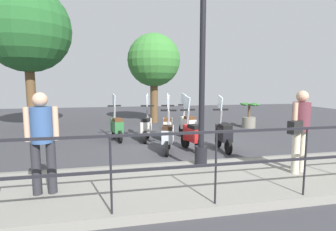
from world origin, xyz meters
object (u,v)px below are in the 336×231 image
Objects in this scene: lamp_post_near at (202,79)px; scooter_far_1 at (168,126)px; pedestrian_distant at (42,135)px; scooter_far_0 at (188,124)px; scooter_far_3 at (117,126)px; scooter_far_2 at (146,126)px; tree_distant at (154,61)px; potted_palm at (249,117)px; tree_large at (27,30)px; pedestrian_with_bag at (300,125)px; scooter_near_0 at (223,134)px; scooter_near_1 at (192,134)px; scooter_near_2 at (168,135)px.

scooter_far_1 is (3.20, 0.06, -1.48)m from lamp_post_near.
pedestrian_distant is 1.03× the size of scooter_far_1.
scooter_far_0 is 2.42m from scooter_far_3.
scooter_far_2 is at bearing 13.13° from lamp_post_near.
scooter_far_0 is at bearing -11.52° from lamp_post_near.
tree_distant is (8.15, -3.00, 1.86)m from pedestrian_distant.
scooter_far_2 is (-1.69, 4.60, 0.04)m from potted_palm.
scooter_far_2 is at bearing -125.06° from tree_large.
pedestrian_with_bag is 5.54m from scooter_far_3.
scooter_far_1 is at bearing -79.96° from scooter_far_2.
potted_palm is 0.69× the size of scooter_near_0.
tree_distant is 6.09m from scooter_near_1.
pedestrian_with_bag is at bearing -154.32° from scooter_far_3.
scooter_near_1 is at bearing 125.13° from pedestrian_distant.
lamp_post_near is at bearing -167.03° from scooter_far_1.
potted_palm is at bearing -87.53° from scooter_far_3.
scooter_far_0 is (1.81, -0.39, 0.00)m from scooter_near_1.
scooter_far_0 is at bearing -115.90° from tree_large.
scooter_far_2 is at bearing 29.53° from scooter_near_2.
pedestrian_distant is 1.03× the size of scooter_far_3.
scooter_near_2 is (-3.29, 4.21, 0.04)m from potted_palm.
lamp_post_near reaches higher than potted_palm.
tree_distant reaches higher than scooter_near_1.
scooter_far_3 is (-1.47, 5.55, 0.04)m from potted_palm.
scooter_far_3 is at bearing 26.24° from lamp_post_near.
tree_large reaches higher than scooter_far_3.
lamp_post_near is at bearing -151.36° from scooter_near_2.
pedestrian_distant is (-0.92, 2.88, -0.89)m from lamp_post_near.
tree_large is 6.79m from scooter_far_1.
scooter_near_2 is 1.64m from scooter_far_2.
pedestrian_with_bag reaches higher than scooter_far_3.
lamp_post_near is 2.67× the size of scooter_far_0.
tree_distant is 2.73× the size of scooter_far_3.
potted_palm is 4.82m from scooter_near_1.
scooter_far_0 is (3.47, -0.71, -1.48)m from lamp_post_near.
pedestrian_distant is 4.16m from scooter_near_1.
pedestrian_distant is 1.03× the size of scooter_far_0.
tree_distant is at bearing -9.21° from pedestrian_with_bag.
lamp_post_near is 2.59× the size of pedestrian_distant.
scooter_near_0 and scooter_near_1 have the same top height.
scooter_far_1 is at bearing 177.59° from tree_distant.
tree_large is at bearing 23.13° from pedestrian_with_bag.
tree_distant is 2.73× the size of scooter_near_1.
pedestrian_distant is at bearing 70.51° from pedestrian_with_bag.
scooter_far_3 is (1.82, 1.34, 0.00)m from scooter_near_2.
pedestrian_distant is 1.03× the size of scooter_near_1.
pedestrian_distant is at bearing 125.29° from scooter_near_0.
tree_large is 5.34× the size of potted_palm.
tree_distant is at bearing -79.23° from tree_large.
tree_distant is at bearing 2.23° from scooter_far_2.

